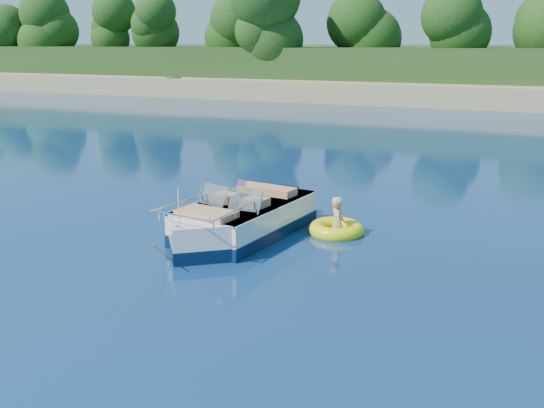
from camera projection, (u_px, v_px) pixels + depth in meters
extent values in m
plane|color=#0A1A4A|center=(123.00, 278.00, 11.79)|extent=(160.00, 160.00, 0.00)
cube|color=#968557|center=(434.00, 96.00, 45.36)|extent=(170.00, 8.00, 2.00)
cube|color=#1F3916|center=(472.00, 73.00, 69.17)|extent=(170.00, 56.00, 6.00)
cylinder|color=black|center=(10.00, 57.00, 64.62)|extent=(0.44, 0.44, 2.80)
sphere|color=black|center=(7.00, 31.00, 63.93)|extent=(4.62, 4.62, 4.62)
cylinder|color=black|center=(234.00, 58.00, 53.79)|extent=(0.44, 0.44, 3.20)
sphere|color=black|center=(233.00, 22.00, 53.00)|extent=(5.28, 5.28, 5.28)
cylinder|color=black|center=(444.00, 57.00, 48.18)|extent=(0.44, 0.44, 3.60)
sphere|color=black|center=(448.00, 12.00, 47.29)|extent=(5.94, 5.94, 5.94)
cube|color=white|center=(246.00, 222.00, 14.47)|extent=(2.38, 3.83, 1.00)
cube|color=white|center=(202.00, 241.00, 13.07)|extent=(1.88, 1.88, 1.00)
cube|color=#091934|center=(246.00, 227.00, 14.51)|extent=(2.42, 3.86, 0.29)
cube|color=#091934|center=(202.00, 247.00, 13.10)|extent=(1.92, 1.92, 0.29)
cube|color=tan|center=(252.00, 208.00, 14.64)|extent=(1.86, 2.70, 0.10)
cube|color=white|center=(246.00, 203.00, 14.35)|extent=(2.42, 3.83, 0.06)
cube|color=black|center=(287.00, 202.00, 16.09)|extent=(0.56, 0.40, 0.86)
cube|color=#8C9EA5|center=(214.00, 195.00, 13.94)|extent=(0.78, 0.45, 0.46)
cube|color=#8C9EA5|center=(245.00, 200.00, 13.51)|extent=(0.74, 0.25, 0.46)
cube|color=tan|center=(225.00, 201.00, 14.36)|extent=(0.59, 0.59, 0.38)
cube|color=tan|center=(255.00, 206.00, 13.93)|extent=(0.59, 0.59, 0.38)
cube|color=tan|center=(267.00, 193.00, 15.13)|extent=(1.54, 0.72, 0.36)
cube|color=tan|center=(207.00, 218.00, 13.09)|extent=(1.34, 0.88, 0.32)
cylinder|color=white|center=(179.00, 209.00, 12.24)|extent=(0.03, 0.03, 0.81)
cube|color=red|center=(241.00, 183.00, 13.46)|extent=(0.21, 0.04, 0.13)
cube|color=silver|center=(178.00, 227.00, 12.29)|extent=(0.10, 0.07, 0.05)
cylinder|color=yellow|center=(163.00, 253.00, 12.22)|extent=(0.24, 1.01, 0.73)
torus|color=#FFF710|center=(336.00, 229.00, 14.56)|extent=(1.70, 1.70, 0.35)
torus|color=red|center=(336.00, 229.00, 14.55)|extent=(1.40, 1.40, 0.12)
imported|color=tan|center=(337.00, 233.00, 14.54)|extent=(0.64, 0.86, 1.54)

